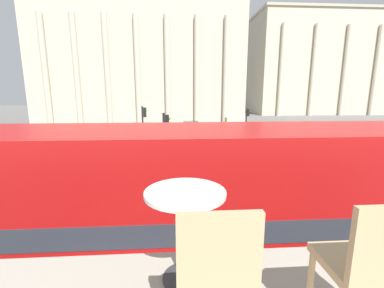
{
  "coord_description": "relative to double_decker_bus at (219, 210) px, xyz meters",
  "views": [
    {
      "loc": [
        0.52,
        -2.11,
        4.93
      ],
      "look_at": [
        1.71,
        15.85,
        1.28
      ],
      "focal_mm": 24.0,
      "sensor_mm": 36.0,
      "label": 1
    }
  ],
  "objects": [
    {
      "name": "pedestrian_blue",
      "position": [
        0.19,
        21.48,
        -1.27
      ],
      "size": [
        0.32,
        0.32,
        1.8
      ],
      "rotation": [
        0.0,
        0.0,
        6.01
      ],
      "color": "#282B33",
      "rests_on": "ground_plane"
    },
    {
      "name": "plaza_building_right",
      "position": [
        34.67,
        56.03,
        8.8
      ],
      "size": [
        34.77,
        16.44,
        22.24
      ],
      "color": "beige",
      "rests_on": "ground_plane"
    },
    {
      "name": "cafe_chair_0",
      "position": [
        -0.76,
        -4.15,
        1.69
      ],
      "size": [
        0.4,
        0.4,
        0.91
      ],
      "rotation": [
        0.0,
        0.0,
        0.08
      ],
      "color": "tan",
      "rests_on": "cafe_floor_slab"
    },
    {
      "name": "car_black",
      "position": [
        5.28,
        16.96,
        -1.62
      ],
      "size": [
        4.2,
        1.93,
        1.35
      ],
      "rotation": [
        0.0,
        0.0,
        2.75
      ],
      "color": "black",
      "rests_on": "ground_plane"
    },
    {
      "name": "traffic_light_far",
      "position": [
        6.34,
        20.27,
        -0.11
      ],
      "size": [
        0.42,
        0.24,
        3.35
      ],
      "color": "black",
      "rests_on": "ground_plane"
    },
    {
      "name": "traffic_light_near",
      "position": [
        -1.48,
        8.05,
        0.21
      ],
      "size": [
        0.42,
        0.24,
        3.88
      ],
      "color": "black",
      "rests_on": "ground_plane"
    },
    {
      "name": "double_decker_bus",
      "position": [
        0.0,
        0.0,
        0.0
      ],
      "size": [
        10.4,
        2.63,
        4.18
      ],
      "rotation": [
        0.0,
        0.0,
        0.04
      ],
      "color": "black",
      "rests_on": "ground_plane"
    },
    {
      "name": "traffic_light_mid",
      "position": [
        -3.25,
        13.54,
        0.25
      ],
      "size": [
        0.42,
        0.24,
        3.94
      ],
      "color": "black",
      "rests_on": "ground_plane"
    },
    {
      "name": "plaza_building_left",
      "position": [
        -6.72,
        43.95,
        7.64
      ],
      "size": [
        35.62,
        14.89,
        19.93
      ],
      "color": "beige",
      "rests_on": "ground_plane"
    },
    {
      "name": "pedestrian_black",
      "position": [
        3.01,
        7.23,
        -1.41
      ],
      "size": [
        0.32,
        0.32,
        1.6
      ],
      "rotation": [
        0.0,
        0.0,
        3.97
      ],
      "color": "#282B33",
      "rests_on": "ground_plane"
    },
    {
      "name": "cafe_dining_table",
      "position": [
        -0.89,
        -3.56,
        1.71
      ],
      "size": [
        0.6,
        0.6,
        0.73
      ],
      "color": "#2D2D30",
      "rests_on": "cafe_floor_slab"
    },
    {
      "name": "car_navy",
      "position": [
        1.17,
        26.62,
        -1.62
      ],
      "size": [
        4.2,
        1.93,
        1.35
      ],
      "rotation": [
        0.0,
        0.0,
        3.58
      ],
      "color": "black",
      "rests_on": "ground_plane"
    },
    {
      "name": "pedestrian_white",
      "position": [
        -8.25,
        21.83,
        -1.29
      ],
      "size": [
        0.32,
        0.32,
        1.78
      ],
      "rotation": [
        0.0,
        0.0,
        0.21
      ],
      "color": "#282B33",
      "rests_on": "ground_plane"
    },
    {
      "name": "cafe_chair_1",
      "position": [
        0.08,
        -4.14,
        1.69
      ],
      "size": [
        0.4,
        0.4,
        0.91
      ],
      "rotation": [
        0.0,
        0.0,
        -0.1
      ],
      "color": "tan",
      "rests_on": "cafe_floor_slab"
    },
    {
      "name": "pedestrian_olive",
      "position": [
        5.77,
        28.2,
        -1.27
      ],
      "size": [
        0.32,
        0.32,
        1.81
      ],
      "rotation": [
        0.0,
        0.0,
        4.81
      ],
      "color": "#282B33",
      "rests_on": "ground_plane"
    }
  ]
}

